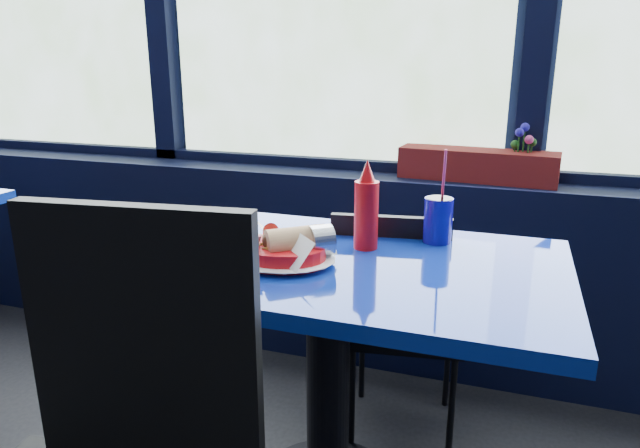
# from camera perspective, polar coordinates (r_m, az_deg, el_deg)

# --- Properties ---
(window_sill) EXTENTS (5.00, 0.26, 0.80)m
(window_sill) POSITION_cam_1_polar(r_m,az_deg,el_deg) (2.47, 0.37, -3.77)
(window_sill) COLOR black
(window_sill) RESTS_ON ground
(near_table) EXTENTS (1.20, 0.70, 0.75)m
(near_table) POSITION_cam_1_polar(r_m,az_deg,el_deg) (1.55, 0.82, -9.69)
(near_table) COLOR black
(near_table) RESTS_ON ground
(chair_near_back) EXTENTS (0.42, 0.42, 0.81)m
(chair_near_back) POSITION_cam_1_polar(r_m,az_deg,el_deg) (1.86, 7.90, -8.75)
(chair_near_back) COLOR black
(chair_near_back) RESTS_ON ground
(planter_box) EXTENTS (0.59, 0.19, 0.12)m
(planter_box) POSITION_cam_1_polar(r_m,az_deg,el_deg) (2.24, 15.45, 5.71)
(planter_box) COLOR maroon
(planter_box) RESTS_ON window_sill
(flower_vase) EXTENTS (0.13, 0.13, 0.22)m
(flower_vase) POSITION_cam_1_polar(r_m,az_deg,el_deg) (2.22, 19.49, 5.53)
(flower_vase) COLOR silver
(flower_vase) RESTS_ON window_sill
(food_basket) EXTENTS (0.29, 0.29, 0.09)m
(food_basket) POSITION_cam_1_polar(r_m,az_deg,el_deg) (1.44, -3.86, -2.54)
(food_basket) COLOR red
(food_basket) RESTS_ON near_table
(ketchup_bottle) EXTENTS (0.06, 0.06, 0.24)m
(ketchup_bottle) POSITION_cam_1_polar(r_m,az_deg,el_deg) (1.53, 4.65, 1.44)
(ketchup_bottle) COLOR red
(ketchup_bottle) RESTS_ON near_table
(soda_cup) EXTENTS (0.08, 0.08, 0.27)m
(soda_cup) POSITION_cam_1_polar(r_m,az_deg,el_deg) (1.62, 11.73, 0.49)
(soda_cup) COLOR #100C87
(soda_cup) RESTS_ON near_table
(napkin) EXTENTS (0.15, 0.15, 0.00)m
(napkin) POSITION_cam_1_polar(r_m,az_deg,el_deg) (1.50, -22.05, -4.32)
(napkin) COLOR white
(napkin) RESTS_ON near_table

